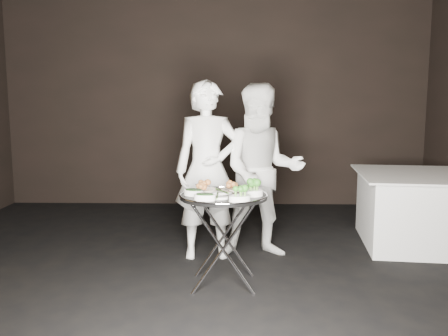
{
  "coord_description": "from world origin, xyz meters",
  "views": [
    {
      "loc": [
        0.29,
        -3.34,
        1.49
      ],
      "look_at": [
        0.2,
        0.53,
        0.95
      ],
      "focal_mm": 38.0,
      "sensor_mm": 36.0,
      "label": 1
    }
  ],
  "objects_px": {
    "waiter_left": "(207,170)",
    "dining_table": "(423,209)",
    "tray_stand": "(224,236)",
    "waiter_right": "(262,171)",
    "serving_tray": "(224,196)"
  },
  "relations": [
    {
      "from": "tray_stand",
      "to": "serving_tray",
      "type": "xyz_separation_m",
      "value": [
        -0.0,
        0.0,
        0.33
      ]
    },
    {
      "from": "waiter_left",
      "to": "dining_table",
      "type": "bearing_deg",
      "value": 3.98
    },
    {
      "from": "waiter_left",
      "to": "dining_table",
      "type": "distance_m",
      "value": 2.31
    },
    {
      "from": "waiter_right",
      "to": "dining_table",
      "type": "distance_m",
      "value": 1.8
    },
    {
      "from": "tray_stand",
      "to": "waiter_left",
      "type": "distance_m",
      "value": 0.87
    },
    {
      "from": "serving_tray",
      "to": "dining_table",
      "type": "distance_m",
      "value": 2.38
    },
    {
      "from": "waiter_left",
      "to": "waiter_right",
      "type": "height_order",
      "value": "waiter_left"
    },
    {
      "from": "tray_stand",
      "to": "dining_table",
      "type": "height_order",
      "value": "dining_table"
    },
    {
      "from": "waiter_right",
      "to": "dining_table",
      "type": "height_order",
      "value": "waiter_right"
    },
    {
      "from": "dining_table",
      "to": "waiter_left",
      "type": "bearing_deg",
      "value": -169.24
    },
    {
      "from": "dining_table",
      "to": "waiter_right",
      "type": "bearing_deg",
      "value": -167.22
    },
    {
      "from": "tray_stand",
      "to": "waiter_left",
      "type": "height_order",
      "value": "waiter_left"
    },
    {
      "from": "tray_stand",
      "to": "waiter_left",
      "type": "relative_size",
      "value": 0.44
    },
    {
      "from": "waiter_left",
      "to": "dining_table",
      "type": "relative_size",
      "value": 1.28
    },
    {
      "from": "tray_stand",
      "to": "waiter_left",
      "type": "xyz_separation_m",
      "value": [
        -0.17,
        0.74,
        0.43
      ]
    }
  ]
}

